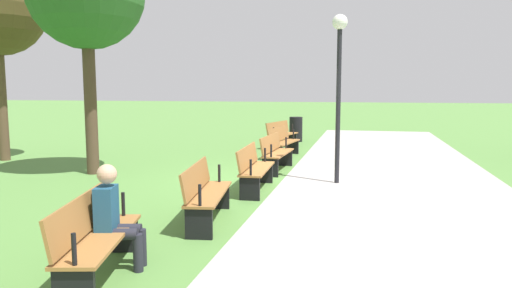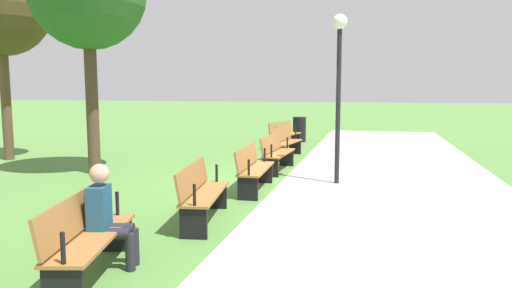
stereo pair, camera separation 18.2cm
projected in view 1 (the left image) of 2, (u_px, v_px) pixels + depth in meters
name	position (u px, v px, depth m)	size (l,w,h in m)	color
ground_plane	(270.00, 180.00, 10.46)	(120.00, 120.00, 0.00)	#54843D
path_paving	(393.00, 185.00, 9.87)	(25.95, 4.74, 0.01)	#A39E99
bench_0	(281.00, 134.00, 16.16)	(1.82, 0.88, 0.89)	#996633
bench_1	(283.00, 141.00, 13.85)	(1.81, 0.72, 0.89)	#996633
bench_2	(276.00, 152.00, 11.55)	(1.78, 0.56, 0.89)	#996633
bench_3	(254.00, 167.00, 9.30)	(1.78, 0.56, 0.89)	#996633
bench_4	(205.00, 192.00, 7.10)	(1.81, 0.72, 0.89)	#996633
bench_5	(95.00, 236.00, 4.99)	(1.82, 0.88, 0.89)	#996633
person_seated	(115.00, 214.00, 5.24)	(0.42, 0.57, 1.20)	navy
lamp_post	(339.00, 65.00, 9.83)	(0.32, 0.32, 3.57)	black
trash_bin	(296.00, 129.00, 17.95)	(0.50, 0.50, 0.95)	black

